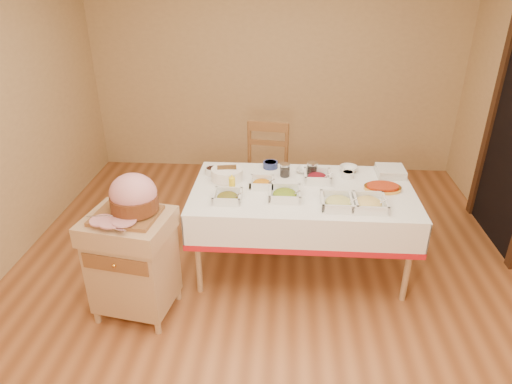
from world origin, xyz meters
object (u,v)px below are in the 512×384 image
preserve_jar_left (285,171)px  mustard_bottle (232,184)px  dining_chair (265,173)px  ham_on_board (132,198)px  plate_stack (390,171)px  preserve_jar_right (312,169)px  brass_platter (383,187)px  bread_basket (227,174)px  dining_table (302,206)px  butcher_cart (133,260)px

preserve_jar_left → mustard_bottle: (-0.42, -0.34, 0.02)m
dining_chair → preserve_jar_left: size_ratio=8.66×
dining_chair → ham_on_board: 1.77m
plate_stack → preserve_jar_right: bearing=-176.4°
dining_chair → brass_platter: bearing=-38.7°
bread_basket → brass_platter: size_ratio=0.89×
dining_table → brass_platter: brass_platter is taller
butcher_cart → dining_chair: bearing=59.3°
preserve_jar_right → bread_basket: size_ratio=0.44×
preserve_jar_right → plate_stack: bearing=3.6°
ham_on_board → preserve_jar_right: size_ratio=3.96×
preserve_jar_right → brass_platter: preserve_jar_right is taller
dining_table → plate_stack: bearing=22.7°
mustard_bottle → plate_stack: (1.34, 0.42, -0.04)m
butcher_cart → brass_platter: butcher_cart is taller
brass_platter → preserve_jar_left: bearing=165.5°
butcher_cart → mustard_bottle: bearing=40.7°
ham_on_board → mustard_bottle: ham_on_board is taller
brass_platter → ham_on_board: bearing=-160.0°
dining_table → butcher_cart: butcher_cart is taller
dining_chair → ham_on_board: size_ratio=2.15×
ham_on_board → bread_basket: (0.56, 0.78, -0.15)m
preserve_jar_right → bread_basket: same height
dining_table → ham_on_board: size_ratio=3.89×
mustard_bottle → plate_stack: mustard_bottle is taller
brass_platter → plate_stack: bearing=68.1°
dining_chair → preserve_jar_right: 0.77m
butcher_cart → dining_chair: size_ratio=0.83×
butcher_cart → ham_on_board: bearing=38.0°
preserve_jar_left → bread_basket: (-0.49, -0.10, -0.00)m
mustard_bottle → dining_chair: bearing=76.6°
preserve_jar_left → preserve_jar_right: bearing=9.2°
butcher_cart → ham_on_board: (0.05, 0.04, 0.49)m
ham_on_board → bread_basket: 0.97m
dining_table → ham_on_board: bearing=-151.9°
dining_table → plate_stack: plate_stack is taller
preserve_jar_left → plate_stack: preserve_jar_left is taller
butcher_cart → ham_on_board: 0.49m
bread_basket → butcher_cart: bearing=-126.5°
dining_table → brass_platter: 0.68m
preserve_jar_left → brass_platter: bearing=-14.5°
dining_chair → plate_stack: 1.26m
bread_basket → brass_platter: (1.30, -0.11, -0.03)m
dining_table → dining_chair: size_ratio=1.81×
preserve_jar_left → mustard_bottle: mustard_bottle is taller
bread_basket → preserve_jar_right: bearing=10.7°
ham_on_board → plate_stack: ham_on_board is taller
ham_on_board → mustard_bottle: (0.63, 0.55, -0.13)m
brass_platter → dining_chair: bearing=141.3°
butcher_cart → dining_table: bearing=28.5°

